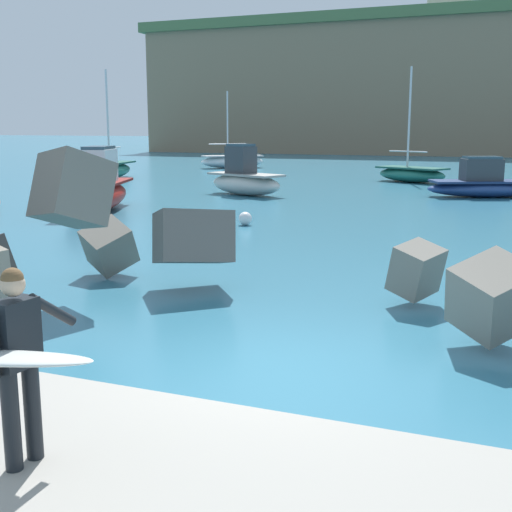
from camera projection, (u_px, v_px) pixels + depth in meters
The scene contains 12 objects.
ground_plane at pixel (280, 368), 8.86m from camera, with size 400.00×400.00×0.00m, color #2D6B84.
breakwater_jetty at pixel (210, 257), 10.49m from camera, with size 32.30×6.56×2.86m.
surfer_with_board at pixel (10, 356), 5.57m from camera, with size 2.12×1.27×1.78m.
boat_near_left at pixel (232, 161), 51.95m from camera, with size 4.90×4.68×5.88m.
boat_near_right at pixel (245, 179), 31.27m from camera, with size 4.49×3.08×2.39m.
boat_mid_left at pixel (412, 174), 38.57m from camera, with size 4.76×3.66×6.56m.
boat_mid_centre at pixel (488, 184), 30.42m from camera, with size 5.99×3.88×1.86m.
boat_mid_right at pixel (98, 191), 25.24m from camera, with size 3.62×6.47×2.45m.
boat_far_left at pixel (107, 170), 40.59m from camera, with size 3.05×6.57×6.59m.
mooring_buoy_inner at pixel (245, 219), 21.70m from camera, with size 0.44×0.44×0.44m.
headland_bluff at pixel (481, 90), 89.25m from camera, with size 80.10×42.94×15.97m.
station_building_central at pixel (450, 12), 94.12m from camera, with size 6.05×5.74×6.33m.
Camera 1 is at (2.81, -7.94, 3.17)m, focal length 46.55 mm.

